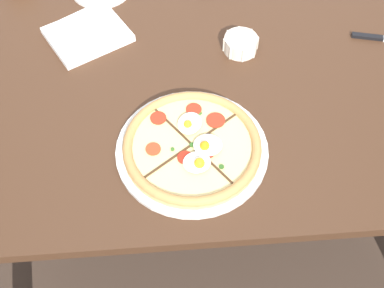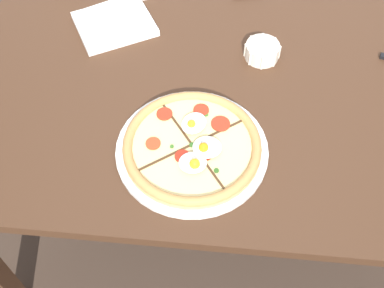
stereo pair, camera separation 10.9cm
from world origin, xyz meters
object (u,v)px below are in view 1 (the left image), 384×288
object	(u,v)px
dining_table	(217,89)
napkin_folded	(87,33)
pizza	(192,147)
ramekin_bowl	(241,44)

from	to	relation	value
dining_table	napkin_folded	size ratio (longest dim) A/B	5.35
dining_table	pizza	xyz separation A→B (m)	(-0.09, -0.27, 0.10)
ramekin_bowl	dining_table	bearing A→B (deg)	-137.54
dining_table	pizza	world-z (taller)	pizza
pizza	napkin_folded	distance (m)	0.49
pizza	napkin_folded	bearing A→B (deg)	122.34
dining_table	ramekin_bowl	bearing A→B (deg)	42.46
dining_table	ramekin_bowl	xyz separation A→B (m)	(0.07, 0.06, 0.11)
pizza	dining_table	bearing A→B (deg)	71.47
dining_table	napkin_folded	bearing A→B (deg)	157.43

